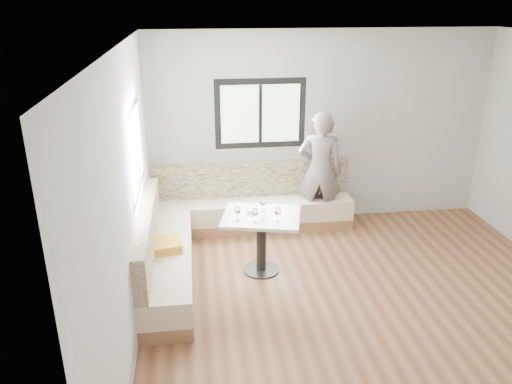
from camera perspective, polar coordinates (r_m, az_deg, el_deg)
room at (r=5.16m, az=13.35°, el=0.50°), size 5.01×5.01×2.81m
banquette at (r=6.70m, az=-4.36°, el=-3.98°), size 2.90×2.80×0.95m
table at (r=6.07m, az=0.61°, el=-4.32°), size 1.06×0.91×0.75m
person at (r=7.22m, az=7.32°, el=2.46°), size 0.73×0.58×1.74m
olive_ramekin at (r=6.06m, az=-0.61°, el=-2.17°), size 0.10×0.10×0.04m
wine_glass_a at (r=5.81m, az=-2.17°, el=-2.12°), size 0.08×0.08×0.18m
wine_glass_b at (r=5.76m, az=-0.11°, el=-2.32°), size 0.08×0.08×0.18m
wine_glass_c at (r=5.78m, az=2.51°, el=-2.24°), size 0.08×0.08×0.18m
wine_glass_d at (r=6.03m, az=0.82°, el=-1.18°), size 0.08×0.08×0.18m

